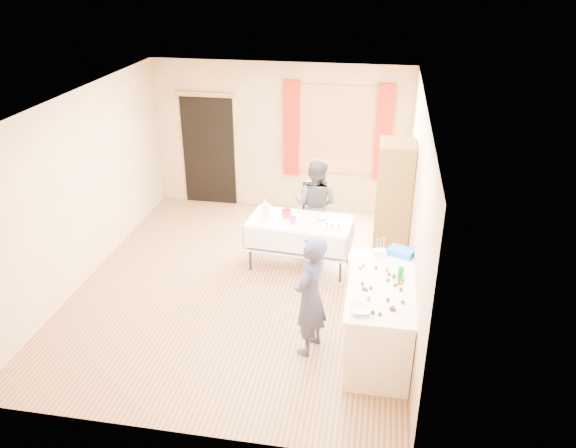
% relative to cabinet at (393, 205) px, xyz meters
% --- Properties ---
extents(floor, '(4.50, 5.50, 0.02)m').
position_rel_cabinet_xyz_m(floor, '(-1.99, -1.01, -0.95)').
color(floor, '#9E7047').
rests_on(floor, ground).
extents(ceiling, '(4.50, 5.50, 0.02)m').
position_rel_cabinet_xyz_m(ceiling, '(-1.99, -1.01, 1.67)').
color(ceiling, white).
rests_on(ceiling, floor).
extents(wall_back, '(4.50, 0.02, 2.60)m').
position_rel_cabinet_xyz_m(wall_back, '(-1.99, 1.75, 0.36)').
color(wall_back, tan).
rests_on(wall_back, floor).
extents(wall_front, '(4.50, 0.02, 2.60)m').
position_rel_cabinet_xyz_m(wall_front, '(-1.99, -3.77, 0.36)').
color(wall_front, tan).
rests_on(wall_front, floor).
extents(wall_left, '(0.02, 5.50, 2.60)m').
position_rel_cabinet_xyz_m(wall_left, '(-4.25, -1.01, 0.36)').
color(wall_left, tan).
rests_on(wall_left, floor).
extents(wall_right, '(0.02, 5.50, 2.60)m').
position_rel_cabinet_xyz_m(wall_right, '(0.27, -1.01, 0.36)').
color(wall_right, tan).
rests_on(wall_right, floor).
extents(window_frame, '(1.32, 0.06, 1.52)m').
position_rel_cabinet_xyz_m(window_frame, '(-0.99, 1.71, 0.56)').
color(window_frame, olive).
rests_on(window_frame, wall_back).
extents(window_pane, '(1.20, 0.02, 1.40)m').
position_rel_cabinet_xyz_m(window_pane, '(-0.99, 1.69, 0.56)').
color(window_pane, white).
rests_on(window_pane, wall_back).
extents(curtain_left, '(0.28, 0.06, 1.65)m').
position_rel_cabinet_xyz_m(curtain_left, '(-1.77, 1.66, 0.56)').
color(curtain_left, '#9F1B0C').
rests_on(curtain_left, wall_back).
extents(curtain_right, '(0.28, 0.06, 1.65)m').
position_rel_cabinet_xyz_m(curtain_right, '(-0.21, 1.66, 0.56)').
color(curtain_right, '#9F1B0C').
rests_on(curtain_right, wall_back).
extents(doorway, '(0.95, 0.04, 2.00)m').
position_rel_cabinet_xyz_m(doorway, '(-3.29, 1.72, 0.06)').
color(doorway, black).
rests_on(doorway, floor).
extents(door_lintel, '(1.05, 0.06, 0.08)m').
position_rel_cabinet_xyz_m(door_lintel, '(-3.29, 1.69, 1.08)').
color(door_lintel, olive).
rests_on(door_lintel, wall_back).
extents(cabinet, '(0.50, 0.60, 1.87)m').
position_rel_cabinet_xyz_m(cabinet, '(0.00, 0.00, 0.00)').
color(cabinet, brown).
rests_on(cabinet, floor).
extents(counter, '(0.76, 1.60, 0.91)m').
position_rel_cabinet_xyz_m(counter, '(-0.10, -2.15, -0.48)').
color(counter, beige).
rests_on(counter, floor).
extents(party_table, '(1.55, 0.89, 0.75)m').
position_rel_cabinet_xyz_m(party_table, '(-1.30, -0.35, -0.49)').
color(party_table, black).
rests_on(party_table, floor).
extents(chair, '(0.46, 0.46, 0.94)m').
position_rel_cabinet_xyz_m(chair, '(-1.20, 0.55, -0.65)').
color(chair, black).
rests_on(chair, floor).
extents(girl, '(0.73, 0.65, 1.47)m').
position_rel_cabinet_xyz_m(girl, '(-0.89, -2.26, -0.20)').
color(girl, '#282848').
rests_on(girl, floor).
extents(woman, '(0.98, 0.90, 1.47)m').
position_rel_cabinet_xyz_m(woman, '(-1.16, 0.27, -0.20)').
color(woman, black).
rests_on(woman, floor).
extents(soda_can, '(0.07, 0.07, 0.12)m').
position_rel_cabinet_xyz_m(soda_can, '(0.10, -1.97, 0.04)').
color(soda_can, '#06811B').
rests_on(soda_can, counter).
extents(mixing_bowl, '(0.25, 0.25, 0.05)m').
position_rel_cabinet_xyz_m(mixing_bowl, '(-0.31, -2.74, 0.00)').
color(mixing_bowl, white).
rests_on(mixing_bowl, counter).
extents(foam_block, '(0.17, 0.14, 0.08)m').
position_rel_cabinet_xyz_m(foam_block, '(-0.15, -1.51, 0.01)').
color(foam_block, white).
rests_on(foam_block, counter).
extents(blue_basket, '(0.36, 0.31, 0.08)m').
position_rel_cabinet_xyz_m(blue_basket, '(0.10, -1.44, 0.01)').
color(blue_basket, blue).
rests_on(blue_basket, counter).
extents(pitcher, '(0.14, 0.14, 0.22)m').
position_rel_cabinet_xyz_m(pitcher, '(-1.78, -0.40, -0.08)').
color(pitcher, silver).
rests_on(pitcher, party_table).
extents(cup_red, '(0.24, 0.24, 0.12)m').
position_rel_cabinet_xyz_m(cup_red, '(-1.51, -0.29, -0.13)').
color(cup_red, red).
rests_on(cup_red, party_table).
extents(cup_rainbow, '(0.14, 0.14, 0.10)m').
position_rel_cabinet_xyz_m(cup_rainbow, '(-1.39, -0.48, -0.14)').
color(cup_rainbow, red).
rests_on(cup_rainbow, party_table).
extents(small_bowl, '(0.28, 0.28, 0.06)m').
position_rel_cabinet_xyz_m(small_bowl, '(-0.99, -0.26, -0.16)').
color(small_bowl, white).
rests_on(small_bowl, party_table).
extents(pastry_tray, '(0.31, 0.24, 0.02)m').
position_rel_cabinet_xyz_m(pastry_tray, '(-0.82, -0.53, -0.18)').
color(pastry_tray, white).
rests_on(pastry_tray, party_table).
extents(bottle, '(0.09, 0.10, 0.18)m').
position_rel_cabinet_xyz_m(bottle, '(-1.86, -0.13, -0.10)').
color(bottle, white).
rests_on(bottle, party_table).
extents(cake_balls, '(0.52, 0.99, 0.04)m').
position_rel_cabinet_xyz_m(cake_balls, '(-0.08, -2.25, -0.00)').
color(cake_balls, '#3F2314').
rests_on(cake_balls, counter).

